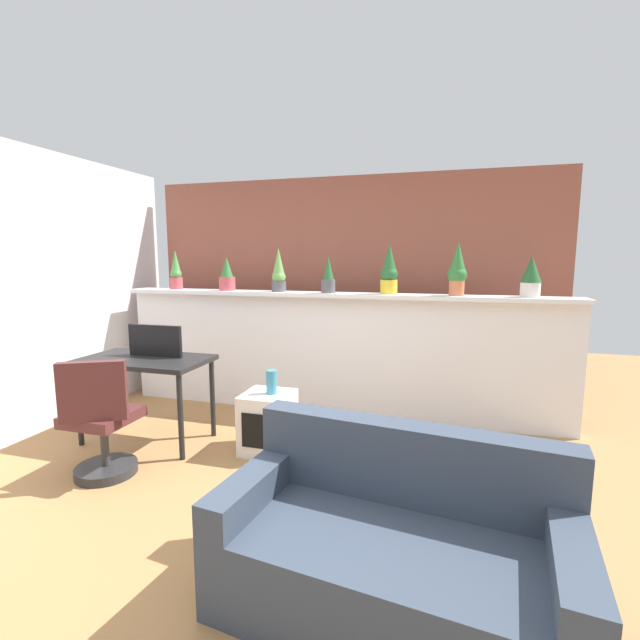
{
  "coord_description": "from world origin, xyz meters",
  "views": [
    {
      "loc": [
        1.1,
        -2.33,
        1.61
      ],
      "look_at": [
        0.05,
        1.32,
        1.08
      ],
      "focal_mm": 24.82,
      "sensor_mm": 36.0,
      "label": 1
    }
  ],
  "objects": [
    {
      "name": "ground_plane",
      "position": [
        0.0,
        0.0,
        0.0
      ],
      "size": [
        12.0,
        12.0,
        0.0
      ],
      "primitive_type": "plane",
      "color": "#9E7042"
    },
    {
      "name": "brick_wall_behind",
      "position": [
        0.0,
        2.6,
        1.25
      ],
      "size": [
        4.6,
        0.1,
        2.5
      ],
      "primitive_type": "cube",
      "color": "brown",
      "rests_on": "ground"
    },
    {
      "name": "potted_plant_2",
      "position": [
        -0.58,
        1.96,
        1.46
      ],
      "size": [
        0.15,
        0.15,
        0.45
      ],
      "color": "#4C4C51",
      "rests_on": "plant_shelf"
    },
    {
      "name": "side_cube_shelf",
      "position": [
        -0.29,
        0.93,
        0.25
      ],
      "size": [
        0.4,
        0.41,
        0.5
      ],
      "color": "silver",
      "rests_on": "ground"
    },
    {
      "name": "desk",
      "position": [
        -1.4,
        0.85,
        0.67
      ],
      "size": [
        1.1,
        0.6,
        0.75
      ],
      "color": "black",
      "rests_on": "ground"
    },
    {
      "name": "couch",
      "position": [
        0.91,
        -0.46,
        0.28
      ],
      "size": [
        1.64,
        0.95,
        0.8
      ],
      "color": "#333D4C",
      "rests_on": "ground"
    },
    {
      "name": "potted_plant_4",
      "position": [
        0.56,
        1.99,
        1.48
      ],
      "size": [
        0.17,
        0.17,
        0.48
      ],
      "color": "gold",
      "rests_on": "plant_shelf"
    },
    {
      "name": "potted_plant_5",
      "position": [
        1.19,
        1.96,
        1.5
      ],
      "size": [
        0.17,
        0.17,
        0.5
      ],
      "color": "#C66B42",
      "rests_on": "plant_shelf"
    },
    {
      "name": "office_chair",
      "position": [
        -1.28,
        0.18,
        0.39
      ],
      "size": [
        0.52,
        0.52,
        0.91
      ],
      "color": "#262628",
      "rests_on": "ground"
    },
    {
      "name": "potted_plant_1",
      "position": [
        -1.17,
        1.96,
        1.42
      ],
      "size": [
        0.17,
        0.17,
        0.36
      ],
      "color": "#B7474C",
      "rests_on": "plant_shelf"
    },
    {
      "name": "plant_shelf",
      "position": [
        0.0,
        1.96,
        1.24
      ],
      "size": [
        4.6,
        0.3,
        0.04
      ],
      "primitive_type": "cube",
      "color": "silver",
      "rests_on": "divider_wall"
    },
    {
      "name": "potted_plant_6",
      "position": [
        1.82,
        1.99,
        1.45
      ],
      "size": [
        0.18,
        0.18,
        0.37
      ],
      "color": "silver",
      "rests_on": "plant_shelf"
    },
    {
      "name": "divider_wall",
      "position": [
        0.0,
        2.0,
        0.61
      ],
      "size": [
        4.6,
        0.16,
        1.22
      ],
      "primitive_type": "cube",
      "color": "silver",
      "rests_on": "ground"
    },
    {
      "name": "vase_on_shelf",
      "position": [
        -0.26,
        0.95,
        0.6
      ],
      "size": [
        0.09,
        0.09,
        0.2
      ],
      "primitive_type": "cylinder",
      "color": "teal",
      "rests_on": "side_cube_shelf"
    },
    {
      "name": "tv_monitor",
      "position": [
        -1.34,
        0.93,
        0.89
      ],
      "size": [
        0.51,
        0.04,
        0.28
      ],
      "primitive_type": "cube",
      "color": "black",
      "rests_on": "desk"
    },
    {
      "name": "potted_plant_3",
      "position": [
        -0.04,
        1.93,
        1.42
      ],
      "size": [
        0.14,
        0.14,
        0.36
      ],
      "color": "#4C4C51",
      "rests_on": "plant_shelf"
    },
    {
      "name": "potted_plant_0",
      "position": [
        -1.82,
        1.99,
        1.45
      ],
      "size": [
        0.14,
        0.14,
        0.43
      ],
      "color": "#B7474C",
      "rests_on": "plant_shelf"
    }
  ]
}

